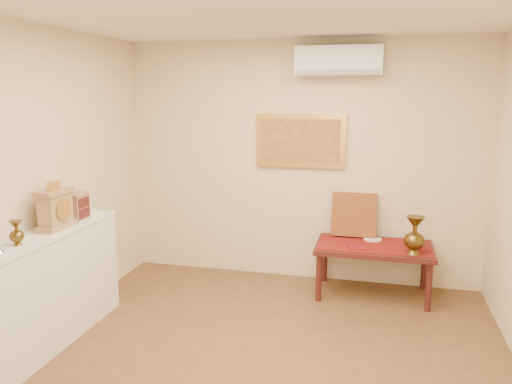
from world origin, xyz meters
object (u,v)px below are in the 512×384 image
(wooden_chest, at_px, (77,206))
(display_ledge, at_px, (36,296))
(mantel_clock, at_px, (56,209))
(low_table, at_px, (374,251))
(brass_urn_tall, at_px, (415,231))

(wooden_chest, bearing_deg, display_ledge, -90.33)
(mantel_clock, distance_m, low_table, 3.15)
(display_ledge, distance_m, low_table, 3.27)
(display_ledge, distance_m, mantel_clock, 0.73)
(low_table, bearing_deg, wooden_chest, -155.23)
(brass_urn_tall, xyz_separation_m, low_table, (-0.38, 0.21, -0.30))
(mantel_clock, height_order, wooden_chest, mantel_clock)
(wooden_chest, bearing_deg, brass_urn_tall, 18.54)
(brass_urn_tall, distance_m, wooden_chest, 3.23)
(display_ledge, bearing_deg, low_table, 35.10)
(wooden_chest, xyz_separation_m, low_table, (2.67, 1.23, -0.62))
(display_ledge, bearing_deg, wooden_chest, 89.67)
(mantel_clock, relative_size, wooden_chest, 1.68)
(mantel_clock, height_order, low_table, mantel_clock)
(brass_urn_tall, height_order, low_table, brass_urn_tall)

